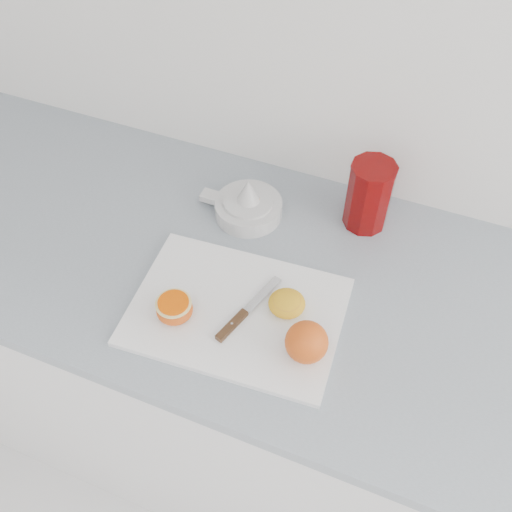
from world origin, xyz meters
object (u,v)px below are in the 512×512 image
(citrus_juicer, at_px, (248,205))
(counter, at_px, (265,380))
(half_orange, at_px, (174,309))
(cutting_board, at_px, (237,311))
(red_tumbler, at_px, (369,197))

(citrus_juicer, bearing_deg, counter, -53.93)
(counter, distance_m, half_orange, 0.52)
(cutting_board, xyz_separation_m, citrus_juicer, (-0.08, 0.24, 0.02))
(half_orange, bearing_deg, counter, 55.25)
(counter, bearing_deg, red_tumbler, 55.70)
(counter, distance_m, citrus_juicer, 0.50)
(half_orange, bearing_deg, cutting_board, 28.46)
(counter, relative_size, citrus_juicer, 12.77)
(counter, relative_size, half_orange, 34.65)
(counter, distance_m, cutting_board, 0.46)
(cutting_board, relative_size, red_tumbler, 2.52)
(cutting_board, distance_m, red_tumbler, 0.36)
(half_orange, bearing_deg, red_tumbler, 55.50)
(half_orange, distance_m, citrus_juicer, 0.30)
(half_orange, relative_size, citrus_juicer, 0.37)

